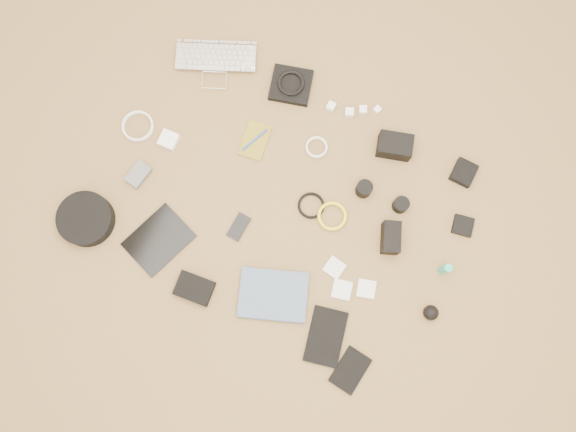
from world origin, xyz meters
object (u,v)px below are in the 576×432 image
at_px(laptop, 215,68).
at_px(tablet, 159,240).
at_px(paperback, 271,321).
at_px(phone, 239,227).
at_px(headphone_case, 86,219).
at_px(dslr_camera, 395,146).

distance_m(laptop, tablet, 0.73).
relative_size(laptop, tablet, 1.41).
bearing_deg(paperback, laptop, 18.20).
height_order(phone, headphone_case, headphone_case).
xyz_separation_m(laptop, phone, (0.37, -0.54, -0.01)).
xyz_separation_m(tablet, paperback, (0.52, -0.09, 0.01)).
xyz_separation_m(dslr_camera, tablet, (-0.66, -0.72, -0.03)).
bearing_deg(dslr_camera, headphone_case, -156.57).
relative_size(dslr_camera, headphone_case, 0.62).
bearing_deg(tablet, dslr_camera, 67.64).
distance_m(laptop, headphone_case, 0.79).
bearing_deg(phone, dslr_camera, 56.38).
bearing_deg(tablet, headphone_case, -149.78).
bearing_deg(paperback, tablet, 60.15).
bearing_deg(headphone_case, dslr_camera, 39.14).
height_order(phone, paperback, paperback).
height_order(laptop, dslr_camera, dslr_camera).
bearing_deg(tablet, paperback, 10.55).
height_order(dslr_camera, tablet, dslr_camera).
xyz_separation_m(phone, paperback, (0.26, -0.27, 0.01)).
bearing_deg(phone, tablet, -141.63).
bearing_deg(laptop, dslr_camera, -23.35).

